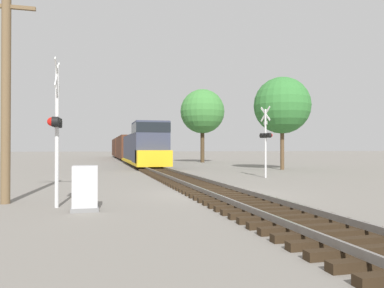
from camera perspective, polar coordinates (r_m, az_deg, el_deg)
name	(u,v)px	position (r m, az deg, el deg)	size (l,w,h in m)	color
ground_plane	(216,194)	(14.90, 3.64, -7.64)	(400.00, 400.00, 0.00)	slate
rail_track_bed	(216,191)	(14.88, 3.64, -7.12)	(2.60, 160.00, 0.31)	black
freight_train	(128,148)	(56.05, -9.66, -0.58)	(2.91, 53.09, 4.13)	#33384C
crossing_signal_near	(56,125)	(12.16, -20.02, 2.76)	(0.36, 1.01, 4.52)	silver
crossing_signal_far	(266,137)	(23.42, 11.20, 1.04)	(0.50, 1.01, 4.39)	silver
relay_cabinet	(85,189)	(11.28, -15.99, -6.58)	(0.77, 0.65, 1.31)	slate
utility_pole	(6,92)	(13.76, -26.49, 7.09)	(1.80, 0.30, 7.06)	brown
tree_far_right	(282,106)	(32.74, 13.56, 5.72)	(4.79, 4.79, 7.85)	brown
tree_mid_background	(202,112)	(48.16, 1.60, 4.97)	(5.66, 5.66, 9.38)	#473521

